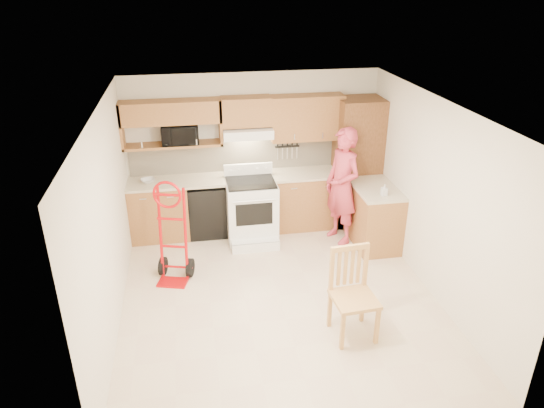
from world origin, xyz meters
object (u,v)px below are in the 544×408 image
object	(u,v)px
microwave	(180,134)
dining_chair	(355,296)
person	(342,186)
range	(252,206)
hand_truck	(171,237)

from	to	relation	value
microwave	dining_chair	distance (m)	3.68
dining_chair	person	bearing A→B (deg)	72.96
microwave	range	distance (m)	1.55
range	hand_truck	xyz separation A→B (m)	(-1.21, -0.97, 0.09)
microwave	range	xyz separation A→B (m)	(1.02, -0.48, -1.07)
dining_chair	microwave	bearing A→B (deg)	117.89
person	dining_chair	world-z (taller)	person
range	hand_truck	bearing A→B (deg)	-141.37
hand_truck	dining_chair	size ratio (longest dim) A/B	1.23
person	hand_truck	xyz separation A→B (m)	(-2.57, -0.72, -0.25)
range	person	xyz separation A→B (m)	(1.36, -0.25, 0.34)
person	hand_truck	world-z (taller)	person
hand_truck	microwave	bearing A→B (deg)	98.47
microwave	range	world-z (taller)	microwave
range	dining_chair	size ratio (longest dim) A/B	1.06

